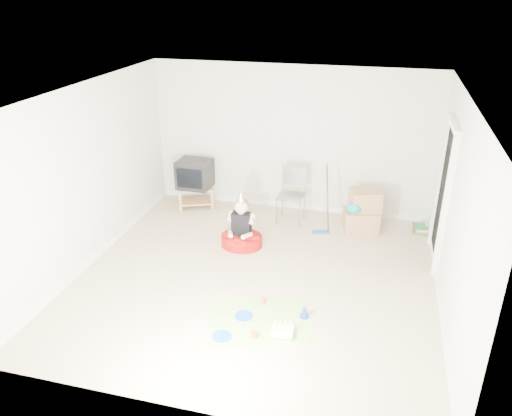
% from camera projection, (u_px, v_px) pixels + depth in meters
% --- Properties ---
extents(ground, '(5.00, 5.00, 0.00)m').
position_uv_depth(ground, '(256.00, 277.00, 7.11)').
color(ground, '#C7B38F').
rests_on(ground, ground).
extents(doorway_recess, '(0.02, 0.90, 2.05)m').
position_uv_depth(doorway_recess, '(443.00, 196.00, 7.17)').
color(doorway_recess, black).
rests_on(doorway_recess, ground).
extents(tv_stand, '(0.75, 0.62, 0.40)m').
position_uv_depth(tv_stand, '(196.00, 195.00, 9.22)').
color(tv_stand, '#A67B4A').
rests_on(tv_stand, ground).
extents(crt_tv, '(0.61, 0.51, 0.51)m').
position_uv_depth(crt_tv, '(195.00, 174.00, 9.05)').
color(crt_tv, black).
rests_on(crt_tv, tv_stand).
extents(folding_chair, '(0.47, 0.45, 0.98)m').
position_uv_depth(folding_chair, '(291.00, 196.00, 8.57)').
color(folding_chair, gray).
rests_on(folding_chair, ground).
extents(cardboard_boxes, '(0.65, 0.56, 0.71)m').
position_uv_depth(cardboard_boxes, '(362.00, 212.00, 8.31)').
color(cardboard_boxes, '#AD7E54').
rests_on(cardboard_boxes, ground).
extents(floor_mop, '(0.29, 0.36, 1.11)m').
position_uv_depth(floor_mop, '(321.00, 219.00, 8.25)').
color(floor_mop, '#2441B7').
rests_on(floor_mop, ground).
extents(book_pile, '(0.25, 0.31, 0.13)m').
position_uv_depth(book_pile, '(421.00, 228.00, 8.37)').
color(book_pile, '#27763D').
rests_on(book_pile, ground).
extents(seated_woman, '(0.66, 0.66, 0.94)m').
position_uv_depth(seated_woman, '(242.00, 234.00, 7.87)').
color(seated_woman, '#A2140E').
rests_on(seated_woman, ground).
extents(party_mat, '(1.48, 1.25, 0.01)m').
position_uv_depth(party_mat, '(259.00, 321.00, 6.19)').
color(party_mat, '#F73483').
rests_on(party_mat, ground).
extents(birthday_cake, '(0.28, 0.23, 0.13)m').
position_uv_depth(birthday_cake, '(282.00, 332.00, 5.95)').
color(birthday_cake, white).
rests_on(birthday_cake, party_mat).
extents(blue_plate_near, '(0.28, 0.28, 0.01)m').
position_uv_depth(blue_plate_near, '(244.00, 316.00, 6.27)').
color(blue_plate_near, '#164CB6').
rests_on(blue_plate_near, party_mat).
extents(blue_plate_far, '(0.31, 0.31, 0.01)m').
position_uv_depth(blue_plate_far, '(222.00, 336.00, 5.91)').
color(blue_plate_far, '#164CB6').
rests_on(blue_plate_far, party_mat).
extents(orange_cup_near, '(0.07, 0.07, 0.08)m').
position_uv_depth(orange_cup_near, '(262.00, 301.00, 6.51)').
color(orange_cup_near, '#D45917').
rests_on(orange_cup_near, party_mat).
extents(orange_cup_far, '(0.08, 0.08, 0.09)m').
position_uv_depth(orange_cup_far, '(254.00, 334.00, 5.89)').
color(orange_cup_far, '#D45917').
rests_on(orange_cup_far, party_mat).
extents(blue_party_hat, '(0.17, 0.17, 0.18)m').
position_uv_depth(blue_party_hat, '(304.00, 311.00, 6.23)').
color(blue_party_hat, '#1943B1').
rests_on(blue_party_hat, party_mat).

